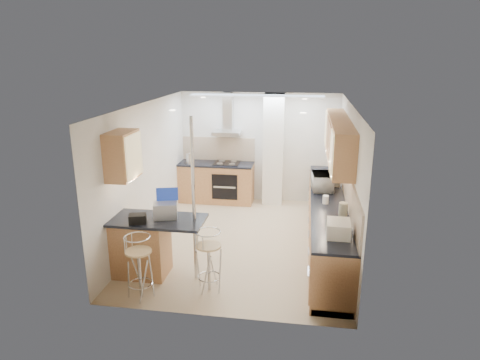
% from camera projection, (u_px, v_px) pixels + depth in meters
% --- Properties ---
extents(ground, '(4.80, 4.80, 0.00)m').
position_uv_depth(ground, '(244.00, 241.00, 7.92)').
color(ground, '#D5B18E').
rests_on(ground, ground).
extents(room_shell, '(3.64, 4.84, 2.51)m').
position_uv_depth(room_shell, '(264.00, 156.00, 7.78)').
color(room_shell, white).
rests_on(room_shell, ground).
extents(right_counter, '(0.63, 4.40, 0.92)m').
position_uv_depth(right_counter, '(327.00, 222.00, 7.56)').
color(right_counter, '#A36741').
rests_on(right_counter, ground).
extents(back_counter, '(1.70, 0.63, 0.92)m').
position_uv_depth(back_counter, '(216.00, 182.00, 9.91)').
color(back_counter, '#A36741').
rests_on(back_counter, ground).
extents(peninsula, '(1.47, 0.72, 0.94)m').
position_uv_depth(peninsula, '(158.00, 247.00, 6.57)').
color(peninsula, '#A36741').
rests_on(peninsula, ground).
extents(microwave, '(0.43, 0.59, 0.31)m').
position_uv_depth(microwave, '(323.00, 182.00, 7.83)').
color(microwave, white).
rests_on(microwave, right_counter).
extents(laptop, '(0.41, 0.35, 0.24)m').
position_uv_depth(laptop, '(165.00, 210.00, 6.45)').
color(laptop, '#93959A').
rests_on(laptop, peninsula).
extents(bag, '(0.28, 0.24, 0.13)m').
position_uv_depth(bag, '(138.00, 219.00, 6.26)').
color(bag, black).
rests_on(bag, peninsula).
extents(bar_stool_near, '(0.43, 0.43, 0.95)m').
position_uv_depth(bar_stool_near, '(139.00, 267.00, 5.96)').
color(bar_stool_near, tan).
rests_on(bar_stool_near, ground).
extents(bar_stool_end, '(0.54, 0.54, 0.94)m').
position_uv_depth(bar_stool_end, '(209.00, 261.00, 6.15)').
color(bar_stool_end, tan).
rests_on(bar_stool_end, ground).
extents(jar_a, '(0.14, 0.14, 0.20)m').
position_uv_depth(jar_a, '(337.00, 181.00, 8.04)').
color(jar_a, '#EFE6CF').
rests_on(jar_a, right_counter).
extents(jar_b, '(0.12, 0.12, 0.14)m').
position_uv_depth(jar_b, '(329.00, 181.00, 8.19)').
color(jar_b, '#EFE6CF').
rests_on(jar_b, right_counter).
extents(jar_c, '(0.15, 0.15, 0.21)m').
position_uv_depth(jar_c, '(343.00, 210.00, 6.58)').
color(jar_c, '#B1AC8D').
rests_on(jar_c, right_counter).
extents(jar_d, '(0.10, 0.10, 0.14)m').
position_uv_depth(jar_d, '(326.00, 200.00, 7.14)').
color(jar_d, white).
rests_on(jar_d, right_counter).
extents(bread_bin, '(0.33, 0.41, 0.21)m').
position_uv_depth(bread_bin, '(338.00, 229.00, 5.86)').
color(bread_bin, '#EFE6CF').
rests_on(bread_bin, right_counter).
extents(kettle, '(0.16, 0.16, 0.24)m').
position_uv_depth(kettle, '(190.00, 159.00, 9.69)').
color(kettle, silver).
rests_on(kettle, back_counter).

